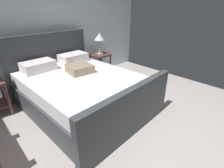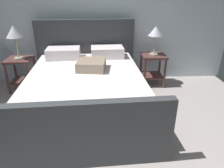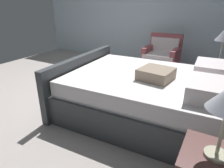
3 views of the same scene
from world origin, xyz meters
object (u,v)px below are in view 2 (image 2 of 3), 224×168
Objects in this scene: bed at (86,89)px; table_lamp_left at (14,33)px; nightstand_right at (153,65)px; nightstand_left at (21,69)px; table_lamp_right at (156,32)px.

table_lamp_left is (-1.22, 0.78, 0.70)m from bed.
nightstand_right is 2.53m from table_lamp_left.
nightstand_left is 1.05× the size of table_lamp_left.
nightstand_right is at bearing 2.75° from table_lamp_left.
bed is 3.95× the size of nightstand_left.
table_lamp_right is 2.52m from nightstand_left.
nightstand_left is at bearing -177.25° from nightstand_right.
nightstand_right is 2.45m from nightstand_left.
nightstand_right is 1.00× the size of nightstand_left.
bed is 1.61m from table_lamp_left.
table_lamp_left is (-2.44, -0.12, 0.65)m from nightstand_right.
table_lamp_right is 2.45m from table_lamp_left.
nightstand_left is (-2.44, -0.12, -0.61)m from table_lamp_right.
table_lamp_left is at bearing 108.43° from nightstand_left.
table_lamp_right is 0.91× the size of table_lamp_left.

